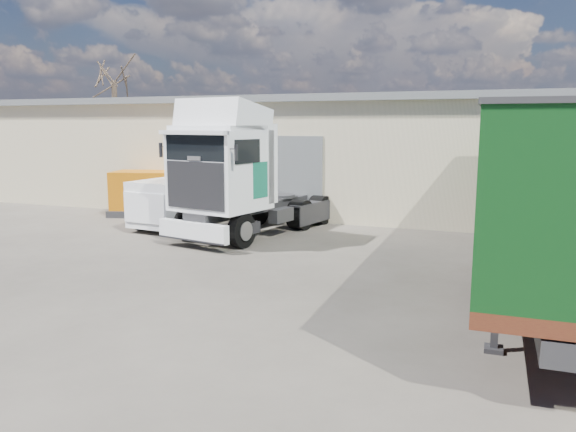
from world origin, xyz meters
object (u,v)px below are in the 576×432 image
(bare_tree, at_px, (113,66))
(box_trailer, at_px, (545,182))
(tractor_unit, at_px, (237,181))
(panel_van, at_px, (181,202))
(orange_skip, at_px, (148,196))

(bare_tree, bearing_deg, box_trailer, -33.76)
(tractor_unit, height_order, box_trailer, tractor_unit)
(tractor_unit, distance_m, box_trailer, 10.44)
(bare_tree, distance_m, box_trailer, 31.58)
(bare_tree, height_order, panel_van, bare_tree)
(box_trailer, bearing_deg, bare_tree, 145.31)
(panel_van, xyz_separation_m, orange_skip, (-2.88, 1.88, -0.13))
(tractor_unit, height_order, orange_skip, tractor_unit)
(bare_tree, height_order, orange_skip, bare_tree)
(tractor_unit, distance_m, orange_skip, 6.89)
(tractor_unit, bearing_deg, bare_tree, 150.94)
(bare_tree, bearing_deg, orange_skip, -47.26)
(box_trailer, xyz_separation_m, orange_skip, (-15.89, 6.48, -1.83))
(tractor_unit, relative_size, box_trailer, 0.58)
(bare_tree, height_order, box_trailer, bare_tree)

